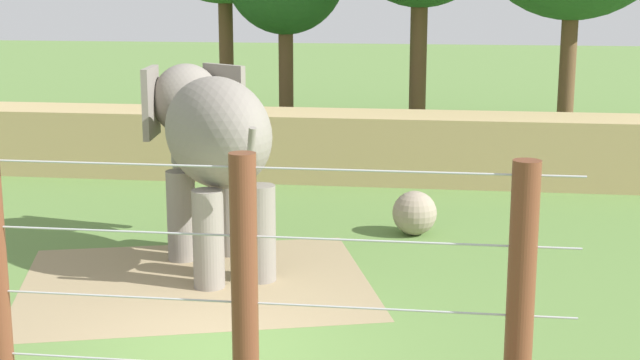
% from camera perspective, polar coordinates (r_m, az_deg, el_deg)
% --- Properties ---
extents(ground_plane, '(120.00, 120.00, 0.00)m').
position_cam_1_polar(ground_plane, '(12.50, -6.58, -10.19)').
color(ground_plane, '#5B7F3D').
extents(dirt_patch, '(6.55, 5.85, 0.01)m').
position_cam_1_polar(dirt_patch, '(15.05, -7.68, -6.27)').
color(dirt_patch, '#937F5B').
rests_on(dirt_patch, ground).
extents(embankment_wall, '(36.00, 1.80, 1.62)m').
position_cam_1_polar(embankment_wall, '(22.52, 0.20, 2.15)').
color(embankment_wall, tan).
rests_on(embankment_wall, ground).
extents(elephant, '(3.20, 4.02, 3.30)m').
position_cam_1_polar(elephant, '(15.45, -6.73, 2.60)').
color(elephant, gray).
rests_on(elephant, ground).
extents(enrichment_ball, '(0.85, 0.85, 0.85)m').
position_cam_1_polar(enrichment_ball, '(17.63, 5.86, -2.04)').
color(enrichment_ball, gray).
rests_on(enrichment_ball, ground).
extents(cable_fence, '(8.33, 0.25, 3.25)m').
position_cam_1_polar(cable_fence, '(8.98, -12.22, -8.39)').
color(cable_fence, brown).
rests_on(cable_fence, ground).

